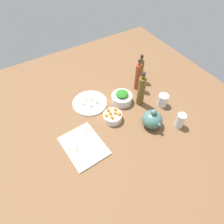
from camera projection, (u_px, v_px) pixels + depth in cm
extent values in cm
cube|color=brown|center=(112.00, 118.00, 141.28)|extent=(190.00, 190.00, 3.00)
cube|color=silver|center=(84.00, 146.00, 124.34)|extent=(29.85, 23.87, 1.00)
cylinder|color=white|center=(90.00, 103.00, 147.93)|extent=(24.97, 24.97, 1.20)
cylinder|color=white|center=(122.00, 98.00, 147.51)|extent=(14.87, 14.87, 6.12)
cylinder|color=white|center=(113.00, 117.00, 136.67)|extent=(12.66, 12.66, 5.23)
ellipsoid|color=#426E65|center=(152.00, 119.00, 131.37)|extent=(13.31, 13.23, 11.27)
sphere|color=#4C695F|center=(154.00, 112.00, 125.98)|extent=(3.73, 3.73, 3.73)
cylinder|color=#426E65|center=(158.00, 124.00, 127.14)|extent=(5.38, 2.00, 3.93)
cylinder|color=brown|center=(141.00, 91.00, 140.12)|extent=(5.20, 5.20, 22.96)
cylinder|color=brown|center=(143.00, 76.00, 130.17)|extent=(2.34, 2.34, 3.36)
cylinder|color=black|center=(144.00, 74.00, 128.45)|extent=(2.60, 2.60, 1.20)
cylinder|color=#903B1C|center=(138.00, 77.00, 151.15)|extent=(4.44, 4.44, 21.61)
cylinder|color=#903B1C|center=(140.00, 63.00, 141.76)|extent=(2.00, 2.00, 3.23)
cylinder|color=black|center=(140.00, 61.00, 140.09)|extent=(2.22, 2.22, 1.20)
cylinder|color=brown|center=(140.00, 71.00, 158.56)|extent=(4.69, 4.69, 18.61)
cylinder|color=brown|center=(142.00, 59.00, 150.16)|extent=(2.11, 2.11, 3.61)
cylinder|color=black|center=(142.00, 56.00, 148.34)|extent=(2.34, 2.34, 1.20)
cylinder|color=white|center=(180.00, 121.00, 131.02)|extent=(5.69, 5.69, 10.85)
cylinder|color=white|center=(163.00, 100.00, 144.12)|extent=(7.07, 7.07, 9.23)
cube|color=orange|center=(110.00, 113.00, 134.15)|extent=(2.54, 2.54, 1.80)
cube|color=orange|center=(112.00, 117.00, 131.79)|extent=(2.08, 2.08, 1.80)
cube|color=orange|center=(115.00, 109.00, 136.60)|extent=(1.98, 1.98, 1.80)
cube|color=orange|center=(119.00, 114.00, 133.68)|extent=(2.02, 2.02, 1.80)
cube|color=orange|center=(106.00, 115.00, 132.98)|extent=(2.05, 2.05, 1.80)
cube|color=orange|center=(115.00, 113.00, 134.56)|extent=(2.55, 2.55, 1.80)
cube|color=orange|center=(108.00, 110.00, 136.04)|extent=(1.95, 1.95, 1.80)
ellipsoid|color=#277221|center=(122.00, 94.00, 144.03)|extent=(10.75, 10.66, 3.09)
cube|color=white|center=(97.00, 102.00, 146.43)|extent=(2.86, 2.86, 2.20)
cube|color=white|center=(90.00, 101.00, 146.94)|extent=(2.43, 2.43, 2.20)
cube|color=#F6E5D0|center=(91.00, 105.00, 144.27)|extent=(2.99, 2.99, 2.20)
cube|color=#EEE8CE|center=(85.00, 99.00, 147.93)|extent=(2.33, 2.33, 2.20)
cube|color=white|center=(84.00, 103.00, 145.63)|extent=(2.62, 2.62, 2.20)
cube|color=white|center=(92.00, 97.00, 149.28)|extent=(2.84, 2.84, 2.20)
pyramid|color=beige|center=(76.00, 148.00, 121.08)|extent=(4.10, 4.55, 2.69)
pyramid|color=beige|center=(90.00, 142.00, 123.76)|extent=(6.57, 6.64, 2.74)
pyramid|color=beige|center=(85.00, 130.00, 129.84)|extent=(5.15, 4.90, 2.83)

